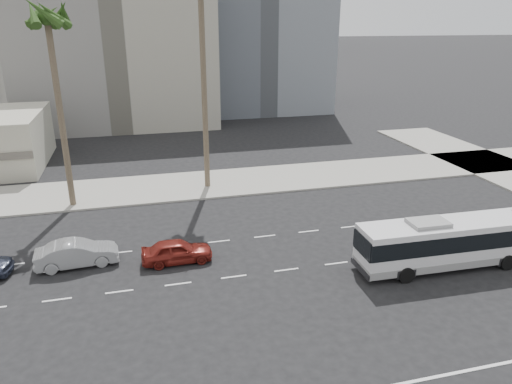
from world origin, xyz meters
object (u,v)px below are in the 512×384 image
object	(u,v)px
palm_mid	(47,22)
car_b	(77,254)
city_bus	(447,242)
car_a	(177,251)

from	to	relation	value
palm_mid	car_b	bearing A→B (deg)	-83.04
city_bus	car_a	xyz separation A→B (m)	(-14.51, 4.29, -0.85)
city_bus	car_b	size ratio (longest dim) A/B	2.28
car_a	car_b	world-z (taller)	car_b
car_a	palm_mid	world-z (taller)	palm_mid
city_bus	palm_mid	distance (m)	28.36
car_b	palm_mid	world-z (taller)	palm_mid
car_a	city_bus	bearing A→B (deg)	-106.74
car_a	car_b	distance (m)	5.59
car_a	car_b	xyz separation A→B (m)	(-5.50, 1.00, 0.05)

